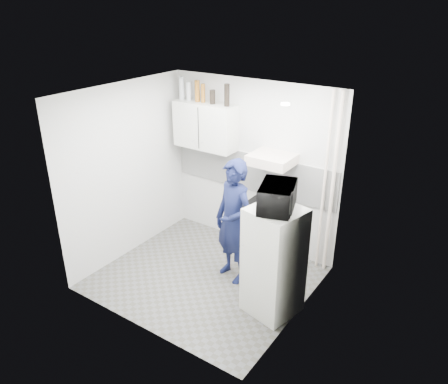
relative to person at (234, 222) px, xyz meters
The scene contains 23 objects.
floor 0.96m from the person, 140.87° to the right, with size 2.80×2.80×0.00m, color #595959.
ceiling 1.77m from the person, 140.87° to the right, with size 2.80×2.80×0.00m, color white.
wall_back 1.13m from the person, 107.14° to the left, with size 2.80×2.80×0.00m, color beige.
wall_left 1.78m from the person, behind, with size 2.60×2.60×0.00m, color beige.
wall_right 1.20m from the person, 12.93° to the right, with size 2.60×2.60×0.00m, color beige.
person is the anchor object (origin of this frame).
stove 0.88m from the person, 87.99° to the left, with size 0.51×0.51×0.82m, color beige.
fridge 0.87m from the person, 21.83° to the right, with size 0.59×0.59×1.42m, color silver.
stove_top 0.75m from the person, 87.99° to the left, with size 0.49×0.49×0.03m, color black.
saucepan 0.82m from the person, 92.09° to the left, with size 0.15×0.15×0.09m, color silver.
microwave 1.10m from the person, 21.83° to the right, with size 0.38×0.56×0.31m, color black.
bottle_a 2.27m from the person, 151.16° to the left, with size 0.08×0.08×0.34m, color #B2B7BC.
bottle_b 2.16m from the person, 148.86° to the left, with size 0.07×0.07×0.27m, color #B2B7BC.
bottle_c 2.08m from the person, 145.49° to the left, with size 0.08×0.08×0.32m, color brown.
bottle_d 2.00m from the person, 142.96° to the left, with size 0.06×0.06×0.28m, color brown.
canister_a 1.89m from the person, 138.18° to the left, with size 0.08×0.08×0.20m, color black.
bottle_e 1.82m from the person, 129.00° to the left, with size 0.08×0.08×0.32m, color black.
upper_cabinet 1.66m from the person, 142.08° to the left, with size 1.00×0.35×0.70m, color silver.
range_hood 1.03m from the person, 79.28° to the left, with size 0.60×0.50×0.14m, color beige.
backsplash 1.08m from the person, 107.38° to the left, with size 2.74×0.03×0.60m, color white.
pipe_a 1.42m from the person, 42.83° to the left, with size 0.05×0.05×2.60m, color beige.
pipe_b 1.34m from the person, 46.52° to the left, with size 0.04×0.04×2.60m, color beige.
ceiling_spot_fixture 1.83m from the person, ahead, with size 0.10×0.10×0.02m, color white.
Camera 1 is at (3.12, -4.11, 3.65)m, focal length 35.00 mm.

